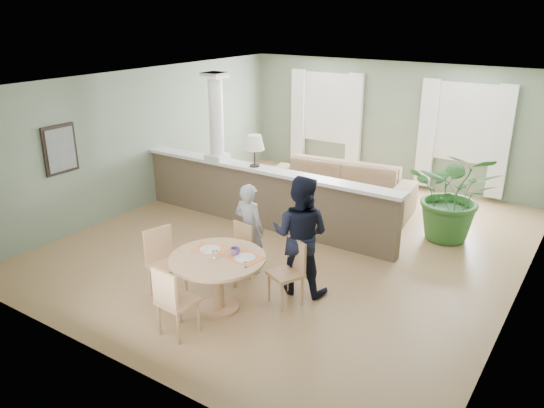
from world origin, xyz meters
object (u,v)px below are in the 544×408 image
Objects in this scene: houseplant at (455,195)px; man_person at (300,235)px; dining_table at (218,268)px; chair_near at (173,299)px; chair_side at (164,260)px; child_person at (249,228)px; chair_far_man at (290,269)px; sofa at (336,187)px; chair_far_boy at (238,249)px.

man_person reaches higher than houseplant.
dining_table is 1.36× the size of chair_near.
houseplant is 1.67× the size of chair_side.
child_person is 0.96m from man_person.
chair_near is 1.93m from child_person.
chair_near is 1.04m from chair_side.
dining_table is at bearing -110.60° from chair_far_man.
chair_side is 1.37m from child_person.
houseplant reaches higher than dining_table.
houseplant is 3.61m from child_person.
chair_far_man is at bearing 45.27° from dining_table.
sofa is at bearing -81.39° from chair_near.
sofa is 3.23× the size of chair_near.
chair_far_man is at bearing 0.75° from chair_far_boy.
child_person reaches higher than chair_near.
child_person is at bearing -127.52° from houseplant.
chair_near is 1.96m from man_person.
sofa is 3.46m from chair_far_boy.
chair_side is at bearing -102.04° from sofa.
sofa is 3.06× the size of chair_side.
chair_side is at bearing -112.45° from chair_far_boy.
sofa is 4.42m from chair_side.
dining_table is 0.87m from chair_side.
chair_far_man is 0.64× the size of child_person.
chair_near reaches higher than chair_far_boy.
dining_table is 0.87m from chair_far_boy.
man_person reaches higher than chair_far_boy.
chair_near is at bearing -92.38° from chair_far_man.
houseplant reaches higher than chair_far_man.
houseplant is 3.53m from chair_far_man.
houseplant is at bearing -13.86° from sofa.
houseplant is at bearing 93.84° from chair_far_man.
chair_side is (-1.53, -0.81, 0.05)m from chair_far_man.
man_person is (0.93, 0.20, 0.38)m from chair_far_boy.
houseplant is 0.95× the size of man_person.
child_person is (-0.01, 0.30, 0.22)m from chair_far_boy.
chair_side is at bearing -35.45° from chair_near.
chair_near is (-0.73, -1.47, 0.02)m from chair_far_man.
child_person reaches higher than chair_far_man.
houseplant is 1.76× the size of chair_near.
houseplant is at bearing 63.90° from chair_far_boy.
sofa is 2.40m from houseplant.
man_person reaches higher than dining_table.
houseplant is 1.29× the size of dining_table.
chair_side is (-0.86, -0.13, -0.07)m from dining_table.
chair_far_man is at bearing -45.67° from chair_side.
child_person is at bearing -7.47° from chair_side.
sofa is at bearing 172.99° from houseplant.
chair_far_man is (-1.22, -3.30, -0.32)m from houseplant.
dining_table is 1.16m from child_person.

